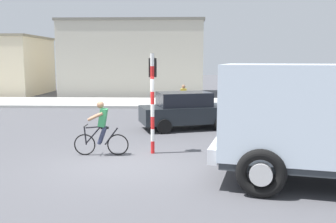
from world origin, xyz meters
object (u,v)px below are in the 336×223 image
at_px(cyclist, 101,128).
at_px(car_red_near, 186,110).
at_px(pedestrian_near_kerb, 183,99).
at_px(traffic_light_pole, 153,89).
at_px(truck_foreground, 333,117).

relative_size(cyclist, car_red_near, 0.40).
bearing_deg(pedestrian_near_kerb, cyclist, -105.88).
relative_size(traffic_light_pole, car_red_near, 0.74).
xyz_separation_m(truck_foreground, pedestrian_near_kerb, (-3.51, 11.71, -0.82)).
height_order(cyclist, traffic_light_pole, traffic_light_pole).
xyz_separation_m(truck_foreground, cyclist, (-6.09, 2.61, -0.80)).
xyz_separation_m(traffic_light_pole, car_red_near, (1.12, 4.27, -1.25)).
bearing_deg(car_red_near, truck_foreground, -65.03).
bearing_deg(traffic_light_pole, cyclist, -166.25).
distance_m(traffic_light_pole, car_red_near, 4.59).
bearing_deg(traffic_light_pole, pedestrian_near_kerb, 83.46).
bearing_deg(traffic_light_pole, car_red_near, 75.30).
distance_m(truck_foreground, traffic_light_pole, 5.43).
xyz_separation_m(truck_foreground, traffic_light_pole, (-4.50, 3.00, 0.40)).
distance_m(cyclist, car_red_near, 5.39).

